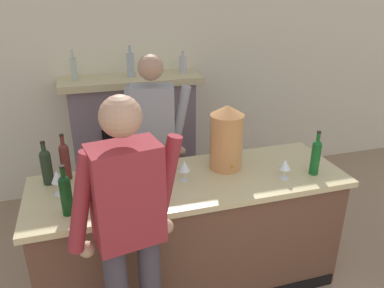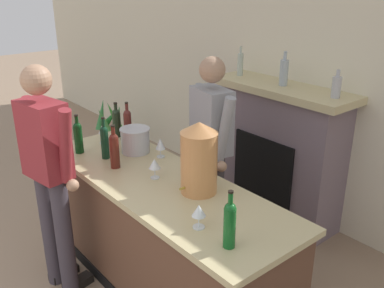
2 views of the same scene
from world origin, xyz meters
name	(u,v)px [view 1 (image 1 of 2)]	position (x,y,z in m)	size (l,w,h in m)	color
wall_back_panel	(146,72)	(0.00, 4.33, 1.38)	(12.00, 0.07, 2.75)	beige
bar_counter	(191,234)	(-0.02, 2.48, 0.49)	(2.32, 0.77, 0.97)	brown
fireplace_stone	(134,137)	(-0.21, 4.07, 0.71)	(1.47, 0.52, 1.71)	slate
person_customer	(130,236)	(-0.55, 1.88, 1.01)	(0.65, 0.35, 1.81)	#3E3741
person_bartender	(154,146)	(-0.17, 3.11, 0.99)	(0.65, 0.36, 1.78)	#3B363A
copper_dispenser	(226,137)	(0.29, 2.59, 1.22)	(0.26, 0.29, 0.51)	#C6844B
ice_bucket_steel	(109,167)	(-0.59, 2.64, 1.07)	(0.25, 0.25, 0.21)	silver
wine_bottle_riesling_slim	(105,178)	(-0.63, 2.38, 1.12)	(0.06, 0.06, 0.35)	#103721
wine_bottle_chardonnay_pale	(316,155)	(0.89, 2.30, 1.12)	(0.07, 0.07, 0.34)	#125620
wine_bottle_cabernet_heavy	(65,159)	(-0.89, 2.76, 1.12)	(0.07, 0.07, 0.35)	#5B241F
wine_bottle_burgundy_dark	(46,165)	(-1.01, 2.72, 1.11)	(0.08, 0.08, 0.32)	#202F1D
wine_bottle_port_short	(138,176)	(-0.42, 2.35, 1.12)	(0.08, 0.08, 0.35)	#511D16
wine_bottle_rose_blush	(66,193)	(-0.88, 2.27, 1.11)	(0.07, 0.07, 0.33)	#0D3613
wine_glass_near_bucket	(138,157)	(-0.36, 2.74, 1.08)	(0.08, 0.08, 0.16)	silver
wine_glass_front_left	(285,165)	(0.64, 2.30, 1.07)	(0.08, 0.08, 0.15)	silver
wine_glass_back_row	(184,167)	(-0.07, 2.48, 1.08)	(0.09, 0.09, 0.15)	silver
wine_glass_mid_counter	(57,177)	(-0.94, 2.53, 1.10)	(0.08, 0.08, 0.18)	silver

